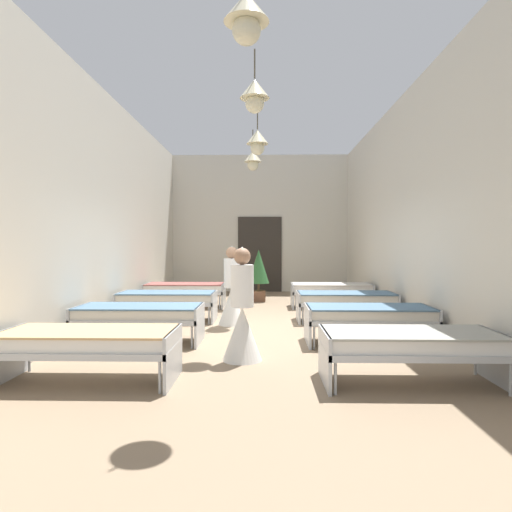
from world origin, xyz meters
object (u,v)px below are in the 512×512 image
object	(u,v)px
bed_left_row_2	(167,299)
potted_plant	(259,270)
bed_right_row_0	(411,344)
bed_right_row_3	(331,289)
bed_left_row_0	(89,342)
bed_left_row_3	(185,289)
nurse_near_aisle	(232,297)
nurse_mid_aisle	(242,320)
bed_right_row_2	(346,299)
bed_left_row_1	(139,314)
bed_right_row_1	(369,315)

from	to	relation	value
bed_left_row_2	potted_plant	size ratio (longest dim) A/B	1.38
bed_right_row_0	bed_right_row_3	size ratio (longest dim) A/B	1.00
bed_left_row_0	potted_plant	distance (m)	7.02
bed_right_row_3	potted_plant	bearing A→B (deg)	148.43
bed_right_row_0	bed_left_row_3	world-z (taller)	same
bed_right_row_0	nurse_near_aisle	distance (m)	4.09
bed_left_row_2	bed_left_row_0	bearing A→B (deg)	-90.00
bed_left_row_0	bed_right_row_0	size ratio (longest dim) A/B	1.00
nurse_mid_aisle	bed_right_row_3	bearing A→B (deg)	24.24
potted_plant	bed_right_row_2	bearing A→B (deg)	-59.45
bed_left_row_1	bed_right_row_3	bearing A→B (deg)	47.23
bed_left_row_1	bed_right_row_1	size ratio (longest dim) A/B	1.00
bed_right_row_0	bed_right_row_1	xyz separation A→B (m)	(0.00, 1.90, 0.00)
bed_right_row_1	bed_left_row_2	size ratio (longest dim) A/B	1.00
bed_right_row_3	nurse_near_aisle	distance (m)	3.16
bed_left_row_3	nurse_mid_aisle	xyz separation A→B (m)	(1.64, -4.77, 0.09)
bed_right_row_0	potted_plant	distance (m)	7.02
bed_right_row_0	bed_left_row_2	distance (m)	5.18
bed_right_row_1	nurse_mid_aisle	bearing A→B (deg)	-152.61
bed_right_row_0	bed_left_row_2	xyz separation A→B (m)	(-3.52, 3.80, 0.00)
bed_right_row_2	bed_left_row_1	bearing A→B (deg)	-151.61
bed_right_row_3	bed_right_row_0	bearing A→B (deg)	-90.00
bed_left_row_1	bed_left_row_3	world-z (taller)	same
nurse_near_aisle	nurse_mid_aisle	bearing A→B (deg)	-148.96
bed_left_row_1	bed_right_row_2	bearing A→B (deg)	28.39
bed_right_row_3	nurse_near_aisle	bearing A→B (deg)	-134.35
bed_left_row_2	bed_right_row_2	world-z (taller)	same
bed_left_row_2	potted_plant	xyz separation A→B (m)	(1.76, 2.98, 0.40)
bed_left_row_1	bed_right_row_3	xyz separation A→B (m)	(3.52, 3.80, 0.00)
bed_right_row_1	bed_left_row_3	size ratio (longest dim) A/B	1.00
nurse_mid_aisle	potted_plant	size ratio (longest dim) A/B	1.08
bed_left_row_0	bed_left_row_2	xyz separation A→B (m)	(0.00, 3.80, 0.00)
bed_left_row_1	nurse_mid_aisle	world-z (taller)	nurse_mid_aisle
bed_right_row_2	bed_left_row_3	distance (m)	4.00
bed_left_row_3	nurse_near_aisle	xyz separation A→B (m)	(1.30, -2.26, 0.09)
bed_left_row_1	bed_left_row_2	size ratio (longest dim) A/B	1.00
bed_left_row_1	bed_left_row_0	bearing A→B (deg)	-90.00
bed_left_row_0	nurse_near_aisle	xyz separation A→B (m)	(1.30, 3.44, 0.09)
bed_right_row_0	potted_plant	bearing A→B (deg)	104.54
bed_left_row_3	potted_plant	bearing A→B (deg)	31.61
bed_left_row_2	bed_left_row_1	bearing A→B (deg)	-90.00
bed_left_row_2	nurse_near_aisle	size ratio (longest dim) A/B	1.28
bed_left_row_2	nurse_near_aisle	xyz separation A→B (m)	(1.30, -0.36, 0.09)
bed_right_row_1	bed_right_row_2	size ratio (longest dim) A/B	1.00
bed_right_row_2	nurse_near_aisle	world-z (taller)	nurse_near_aisle
nurse_near_aisle	bed_right_row_0	bearing A→B (deg)	-123.78
bed_left_row_0	bed_right_row_0	world-z (taller)	same
bed_right_row_0	bed_left_row_1	xyz separation A→B (m)	(-3.52, 1.90, 0.00)
bed_left_row_2	nurse_near_aisle	bearing A→B (deg)	-15.48
bed_right_row_2	bed_right_row_3	distance (m)	1.90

